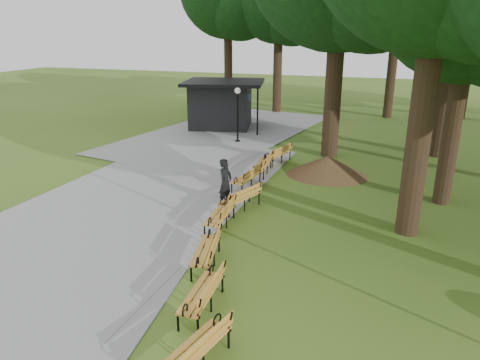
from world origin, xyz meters
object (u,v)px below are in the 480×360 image
(dirt_mound, at_px, (327,166))
(bench_5, at_px, (246,178))
(bench_1, at_px, (201,293))
(lamp_post, at_px, (238,103))
(bench_6, at_px, (262,165))
(kiosk, at_px, (221,104))
(bench_4, at_px, (240,198))
(bench_0, at_px, (194,349))
(person, at_px, (225,183))
(bench_2, at_px, (206,251))
(bench_7, at_px, (277,154))
(bench_3, at_px, (220,215))

(dirt_mound, relative_size, bench_5, 1.53)
(dirt_mound, bearing_deg, bench_1, -96.48)
(bench_1, xyz_separation_m, bench_5, (-1.57, 8.02, 0.00))
(lamp_post, height_order, bench_6, lamp_post)
(kiosk, bearing_deg, bench_4, -78.59)
(lamp_post, distance_m, bench_4, 9.94)
(bench_0, bearing_deg, dirt_mound, -169.30)
(bench_1, bearing_deg, bench_6, -174.66)
(kiosk, relative_size, bench_0, 2.50)
(lamp_post, distance_m, bench_1, 15.76)
(person, distance_m, bench_4, 0.77)
(bench_1, height_order, bench_2, same)
(person, bearing_deg, bench_5, 5.69)
(dirt_mound, bearing_deg, bench_7, 155.90)
(bench_0, bearing_deg, bench_5, -153.90)
(kiosk, distance_m, lamp_post, 4.08)
(bench_3, relative_size, bench_7, 1.00)
(bench_0, distance_m, bench_3, 6.21)
(kiosk, relative_size, bench_6, 2.50)
(kiosk, distance_m, bench_7, 8.57)
(lamp_post, xyz_separation_m, dirt_mound, (5.59, -4.38, -1.73))
(kiosk, bearing_deg, lamp_post, -67.95)
(kiosk, relative_size, bench_4, 2.50)
(bench_3, bearing_deg, bench_1, 12.54)
(bench_2, distance_m, bench_6, 8.08)
(bench_6, bearing_deg, bench_5, -7.77)
(bench_6, height_order, bench_7, same)
(bench_2, xyz_separation_m, bench_7, (-0.58, 9.91, 0.00))
(bench_0, xyz_separation_m, bench_5, (-2.17, 9.75, 0.00))
(bench_6, bearing_deg, bench_7, 169.07)
(bench_2, xyz_separation_m, bench_4, (-0.41, 3.95, 0.00))
(bench_1, distance_m, bench_3, 4.39)
(person, bearing_deg, bench_4, -101.24)
(kiosk, relative_size, lamp_post, 1.58)
(bench_0, relative_size, bench_3, 1.00)
(dirt_mound, distance_m, bench_5, 3.84)
(kiosk, xyz_separation_m, bench_2, (5.96, -16.49, -1.05))
(bench_3, bearing_deg, bench_4, 172.45)
(bench_4, bearing_deg, kiosk, -135.33)
(bench_5, xyz_separation_m, bench_7, (0.30, 3.75, 0.00))
(bench_1, xyz_separation_m, bench_6, (-1.47, 9.92, 0.00))
(bench_0, relative_size, bench_6, 1.00)
(bench_4, relative_size, bench_5, 1.00)
(lamp_post, distance_m, bench_5, 7.76)
(person, height_order, bench_7, person)
(person, bearing_deg, bench_2, -156.82)
(lamp_post, height_order, dirt_mound, lamp_post)
(kiosk, xyz_separation_m, bench_6, (5.18, -8.44, -1.05))
(bench_1, bearing_deg, bench_7, -176.95)
(bench_0, distance_m, bench_6, 11.82)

